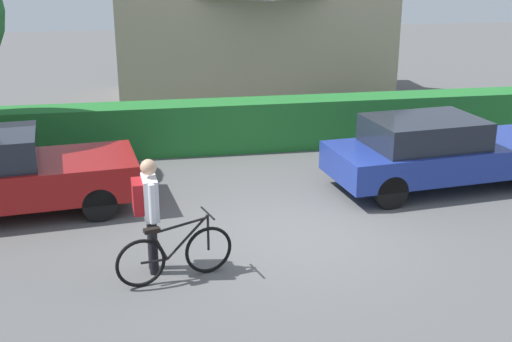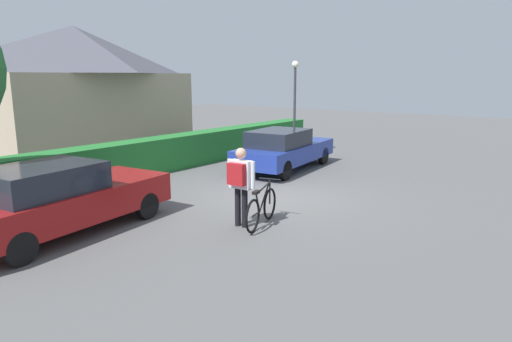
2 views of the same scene
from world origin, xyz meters
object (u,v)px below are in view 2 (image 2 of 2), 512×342
parked_car_far (284,149)px  fire_hydrant (27,203)px  person_rider (240,179)px  bicycle (262,208)px  street_lamp (295,94)px  parked_car_near (59,198)px

parked_car_far → fire_hydrant: 8.27m
person_rider → parked_car_far: bearing=25.2°
bicycle → street_lamp: size_ratio=0.44×
bicycle → fire_hydrant: bearing=123.6°
parked_car_near → person_rider: (2.53, -2.64, 0.28)m
parked_car_far → street_lamp: size_ratio=1.25×
parked_car_far → bicycle: size_ratio=2.84×
person_rider → street_lamp: (8.52, 4.06, 1.43)m
person_rider → fire_hydrant: (-2.53, 4.01, -0.62)m
bicycle → street_lamp: bearing=28.1°
parked_car_near → street_lamp: size_ratio=1.23×
parked_car_near → fire_hydrant: parked_car_near is taller
street_lamp → parked_car_near: bearing=-172.7°
person_rider → parked_car_near: bearing=133.8°
parked_car_near → person_rider: size_ratio=2.73×
parked_car_near → bicycle: size_ratio=2.80×
parked_car_far → fire_hydrant: bearing=170.5°
parked_car_far → fire_hydrant: parked_car_far is taller
bicycle → person_rider: bearing=137.3°
parked_car_near → bicycle: parked_car_near is taller
parked_car_near → parked_car_far: 8.15m
parked_car_far → bicycle: bearing=-150.8°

